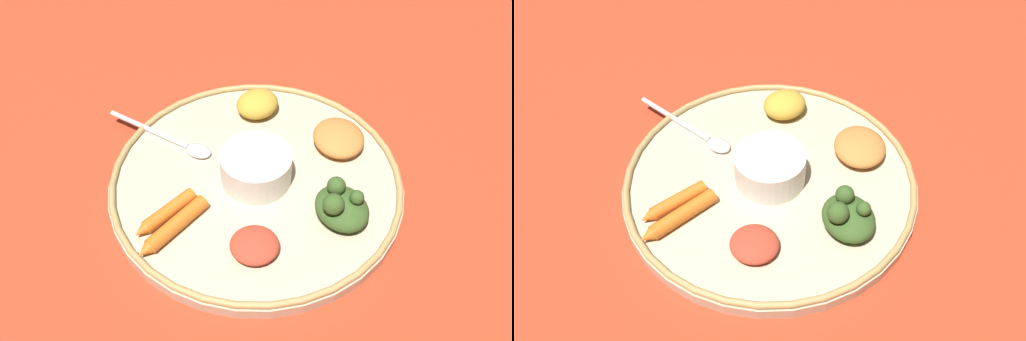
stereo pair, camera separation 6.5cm
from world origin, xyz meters
The scene contains 11 objects.
ground_plane centered at (0.00, 0.00, 0.00)m, with size 2.40×2.40×0.00m, color #B7381E.
platter centered at (0.00, 0.00, 0.01)m, with size 0.36×0.36×0.02m, color #C6B293.
platter_rim centered at (0.00, 0.00, 0.02)m, with size 0.35×0.35×0.01m, color tan.
center_bowl centered at (0.00, 0.00, 0.04)m, with size 0.09×0.09×0.04m.
spoon centered at (0.05, 0.11, 0.02)m, with size 0.08×0.15×0.01m.
greens_pile centered at (-0.05, -0.10, 0.03)m, with size 0.09×0.09×0.05m.
carrot_near_spoon centered at (-0.07, 0.10, 0.02)m, with size 0.08×0.06×0.02m.
carrot_outer centered at (-0.09, 0.08, 0.02)m, with size 0.09×0.07×0.02m.
mound_squash centered at (0.07, -0.10, 0.03)m, with size 0.07×0.06×0.03m, color #C67A38.
mound_berbere_red centered at (-0.10, -0.01, 0.02)m, with size 0.05×0.05×0.02m, color #B73D28.
mound_lentil_yellow centered at (0.12, 0.01, 0.03)m, with size 0.06×0.05×0.03m, color gold.
Camera 1 is at (-0.44, -0.05, 0.51)m, focal length 38.26 mm.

